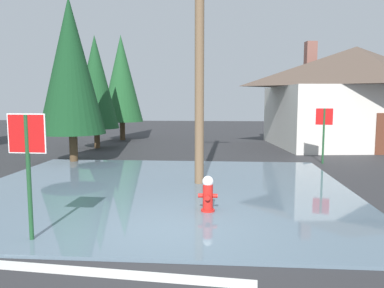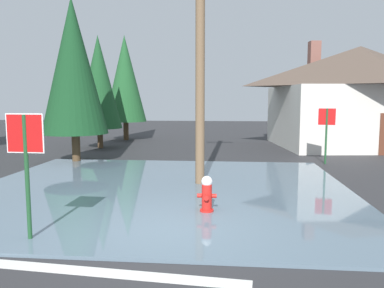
{
  "view_description": "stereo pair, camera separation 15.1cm",
  "coord_description": "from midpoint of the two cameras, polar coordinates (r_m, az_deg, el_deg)",
  "views": [
    {
      "loc": [
        1.08,
        -7.34,
        2.64
      ],
      "look_at": [
        0.29,
        2.88,
        1.44
      ],
      "focal_mm": 35.89,
      "sensor_mm": 36.0,
      "label": 1
    },
    {
      "loc": [
        1.23,
        -7.33,
        2.64
      ],
      "look_at": [
        0.29,
        2.88,
        1.44
      ],
      "focal_mm": 35.89,
      "sensor_mm": 36.0,
      "label": 2
    }
  ],
  "objects": [
    {
      "name": "pine_tree_tall_left",
      "position": [
        25.44,
        -9.76,
        9.52
      ],
      "size": [
        2.69,
        2.69,
        6.73
      ],
      "color": "#4C3823",
      "rests_on": "ground"
    },
    {
      "name": "pine_tree_far_center",
      "position": [
        21.44,
        -13.5,
        8.9
      ],
      "size": [
        2.42,
        2.42,
        6.04
      ],
      "color": "#4C3823",
      "rests_on": "ground"
    },
    {
      "name": "ground_plane",
      "position": [
        7.89,
        -3.55,
        -13.28
      ],
      "size": [
        80.0,
        80.0,
        0.1
      ],
      "primitive_type": "cube",
      "color": "#2D2D30"
    },
    {
      "name": "fire_hydrant",
      "position": [
        8.91,
        2.71,
        -7.64
      ],
      "size": [
        0.45,
        0.38,
        0.89
      ],
      "color": "red",
      "rests_on": "ground"
    },
    {
      "name": "pine_tree_mid_left",
      "position": [
        16.74,
        -16.98,
        10.96
      ],
      "size": [
        2.71,
        2.71,
        6.77
      ],
      "color": "#4C3823",
      "rests_on": "ground"
    },
    {
      "name": "utility_pole",
      "position": [
        11.86,
        1.61,
        18.04
      ],
      "size": [
        1.6,
        0.28,
        9.6
      ],
      "color": "brown",
      "rests_on": "ground"
    },
    {
      "name": "stop_sign_near",
      "position": [
        7.54,
        -22.93,
        -1.01
      ],
      "size": [
        0.72,
        0.08,
        2.39
      ],
      "color": "#1E4C28",
      "rests_on": "ground"
    },
    {
      "name": "house",
      "position": [
        23.48,
        23.67,
        6.68
      ],
      "size": [
        10.07,
        8.5,
        5.99
      ],
      "color": "beige",
      "rests_on": "ground"
    },
    {
      "name": "lane_stop_bar",
      "position": [
        6.27,
        -11.07,
        -18.33
      ],
      "size": [
        4.24,
        0.68,
        0.01
      ],
      "primitive_type": "cube",
      "rotation": [
        0.0,
        0.0,
        -0.09
      ],
      "color": "silver",
      "rests_on": "ground"
    },
    {
      "name": "stop_sign_far",
      "position": [
        16.6,
        19.62,
        2.79
      ],
      "size": [
        0.7,
        0.16,
        2.3
      ],
      "color": "#1E4C28",
      "rests_on": "ground"
    },
    {
      "name": "flood_puddle",
      "position": [
        11.32,
        -4.37,
        -6.68
      ],
      "size": [
        10.94,
        9.98,
        0.07
      ],
      "primitive_type": "cube",
      "color": "slate",
      "rests_on": "ground"
    }
  ]
}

